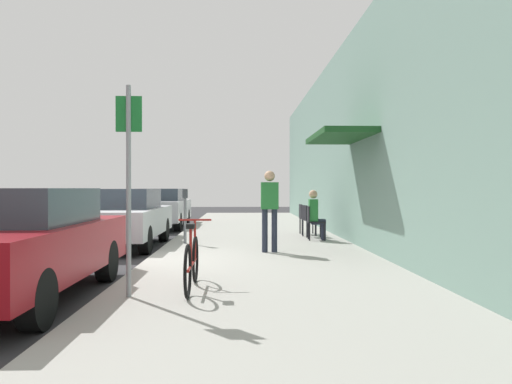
{
  "coord_description": "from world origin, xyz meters",
  "views": [
    {
      "loc": [
        1.76,
        -9.5,
        1.45
      ],
      "look_at": [
        2.33,
        7.8,
        1.33
      ],
      "focal_mm": 35.52,
      "sensor_mm": 36.0,
      "label": 1
    }
  ],
  "objects_px": {
    "parking_meter": "(185,212)",
    "bicycle_0": "(192,263)",
    "parked_car_0": "(18,243)",
    "parked_car_1": "(123,217)",
    "seated_patron_0": "(316,213)",
    "street_sign": "(129,173)",
    "cafe_chair_2": "(305,217)",
    "cafe_chair_0": "(313,220)",
    "cafe_chair_1": "(309,218)",
    "pedestrian_standing": "(270,204)",
    "parked_car_2": "(161,208)"
  },
  "relations": [
    {
      "from": "bicycle_0",
      "to": "cafe_chair_2",
      "type": "bearing_deg",
      "value": 72.43
    },
    {
      "from": "parking_meter",
      "to": "cafe_chair_0",
      "type": "height_order",
      "value": "parking_meter"
    },
    {
      "from": "parking_meter",
      "to": "pedestrian_standing",
      "type": "bearing_deg",
      "value": -41.73
    },
    {
      "from": "parking_meter",
      "to": "cafe_chair_0",
      "type": "distance_m",
      "value": 3.3
    },
    {
      "from": "parked_car_1",
      "to": "parking_meter",
      "type": "xyz_separation_m",
      "value": [
        1.55,
        -0.32,
        0.14
      ]
    },
    {
      "from": "street_sign",
      "to": "cafe_chair_1",
      "type": "distance_m",
      "value": 8.29
    },
    {
      "from": "bicycle_0",
      "to": "cafe_chair_0",
      "type": "bearing_deg",
      "value": 68.22
    },
    {
      "from": "bicycle_0",
      "to": "pedestrian_standing",
      "type": "xyz_separation_m",
      "value": [
        1.25,
        3.87,
        0.64
      ]
    },
    {
      "from": "parked_car_2",
      "to": "street_sign",
      "type": "height_order",
      "value": "street_sign"
    },
    {
      "from": "cafe_chair_2",
      "to": "pedestrian_standing",
      "type": "distance_m",
      "value": 4.33
    },
    {
      "from": "parking_meter",
      "to": "cafe_chair_1",
      "type": "height_order",
      "value": "parking_meter"
    },
    {
      "from": "parked_car_1",
      "to": "parking_meter",
      "type": "bearing_deg",
      "value": -11.67
    },
    {
      "from": "parking_meter",
      "to": "cafe_chair_2",
      "type": "height_order",
      "value": "parking_meter"
    },
    {
      "from": "parking_meter",
      "to": "bicycle_0",
      "type": "distance_m",
      "value": 5.66
    },
    {
      "from": "street_sign",
      "to": "cafe_chair_2",
      "type": "height_order",
      "value": "street_sign"
    },
    {
      "from": "pedestrian_standing",
      "to": "parking_meter",
      "type": "bearing_deg",
      "value": 138.27
    },
    {
      "from": "parked_car_2",
      "to": "cafe_chair_2",
      "type": "xyz_separation_m",
      "value": [
        4.76,
        -3.81,
        -0.13
      ]
    },
    {
      "from": "parked_car_1",
      "to": "street_sign",
      "type": "xyz_separation_m",
      "value": [
        1.5,
        -6.31,
        0.9
      ]
    },
    {
      "from": "parking_meter",
      "to": "pedestrian_standing",
      "type": "xyz_separation_m",
      "value": [
        1.94,
        -1.73,
        0.23
      ]
    },
    {
      "from": "parked_car_0",
      "to": "parked_car_1",
      "type": "height_order",
      "value": "parked_car_0"
    },
    {
      "from": "bicycle_0",
      "to": "parking_meter",
      "type": "bearing_deg",
      "value": 96.99
    },
    {
      "from": "parking_meter",
      "to": "cafe_chair_1",
      "type": "relative_size",
      "value": 1.52
    },
    {
      "from": "parked_car_0",
      "to": "parked_car_2",
      "type": "relative_size",
      "value": 1.0
    },
    {
      "from": "parked_car_1",
      "to": "pedestrian_standing",
      "type": "bearing_deg",
      "value": -30.44
    },
    {
      "from": "parking_meter",
      "to": "cafe_chair_0",
      "type": "bearing_deg",
      "value": 12.6
    },
    {
      "from": "bicycle_0",
      "to": "cafe_chair_0",
      "type": "xyz_separation_m",
      "value": [
        2.53,
        6.32,
        0.14
      ]
    },
    {
      "from": "parking_meter",
      "to": "parked_car_1",
      "type": "bearing_deg",
      "value": 168.33
    },
    {
      "from": "parked_car_1",
      "to": "parked_car_0",
      "type": "bearing_deg",
      "value": -90.0
    },
    {
      "from": "parking_meter",
      "to": "pedestrian_standing",
      "type": "relative_size",
      "value": 0.78
    },
    {
      "from": "parked_car_1",
      "to": "street_sign",
      "type": "relative_size",
      "value": 1.69
    },
    {
      "from": "parked_car_2",
      "to": "seated_patron_0",
      "type": "height_order",
      "value": "parked_car_2"
    },
    {
      "from": "parked_car_1",
      "to": "parked_car_2",
      "type": "relative_size",
      "value": 1.0
    },
    {
      "from": "seated_patron_0",
      "to": "street_sign",
      "type": "bearing_deg",
      "value": -116.36
    },
    {
      "from": "cafe_chair_1",
      "to": "parked_car_2",
      "type": "bearing_deg",
      "value": 135.9
    },
    {
      "from": "parked_car_2",
      "to": "cafe_chair_1",
      "type": "height_order",
      "value": "parked_car_2"
    },
    {
      "from": "cafe_chair_0",
      "to": "cafe_chair_1",
      "type": "xyz_separation_m",
      "value": [
        0.0,
        0.85,
        0.0
      ]
    },
    {
      "from": "parked_car_2",
      "to": "street_sign",
      "type": "relative_size",
      "value": 1.69
    },
    {
      "from": "parked_car_1",
      "to": "cafe_chair_1",
      "type": "height_order",
      "value": "parked_car_1"
    },
    {
      "from": "parked_car_2",
      "to": "bicycle_0",
      "type": "bearing_deg",
      "value": -79.25
    },
    {
      "from": "cafe_chair_2",
      "to": "parked_car_2",
      "type": "bearing_deg",
      "value": 141.38
    },
    {
      "from": "parked_car_1",
      "to": "cafe_chair_1",
      "type": "xyz_separation_m",
      "value": [
        4.76,
        1.24,
        -0.12
      ]
    },
    {
      "from": "parking_meter",
      "to": "seated_patron_0",
      "type": "relative_size",
      "value": 1.02
    },
    {
      "from": "cafe_chair_0",
      "to": "parked_car_1",
      "type": "bearing_deg",
      "value": -175.22
    },
    {
      "from": "seated_patron_0",
      "to": "parked_car_1",
      "type": "bearing_deg",
      "value": -175.32
    },
    {
      "from": "pedestrian_standing",
      "to": "cafe_chair_0",
      "type": "bearing_deg",
      "value": 62.56
    },
    {
      "from": "parked_car_1",
      "to": "seated_patron_0",
      "type": "distance_m",
      "value": 4.84
    },
    {
      "from": "parked_car_2",
      "to": "pedestrian_standing",
      "type": "height_order",
      "value": "pedestrian_standing"
    },
    {
      "from": "bicycle_0",
      "to": "seated_patron_0",
      "type": "xyz_separation_m",
      "value": [
        2.59,
        6.32,
        0.34
      ]
    },
    {
      "from": "cafe_chair_2",
      "to": "seated_patron_0",
      "type": "bearing_deg",
      "value": -87.93
    },
    {
      "from": "street_sign",
      "to": "cafe_chair_2",
      "type": "xyz_separation_m",
      "value": [
        3.26,
        8.37,
        -1.02
      ]
    }
  ]
}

